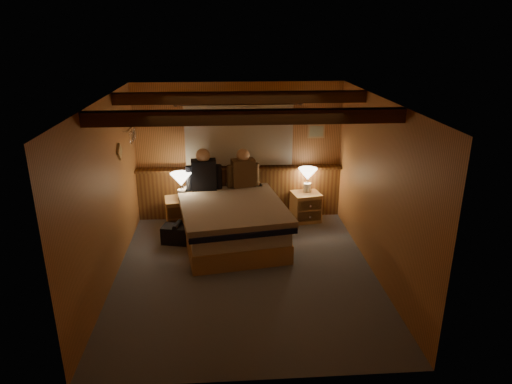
{
  "coord_description": "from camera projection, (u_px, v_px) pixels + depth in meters",
  "views": [
    {
      "loc": [
        -0.25,
        -5.66,
        3.25
      ],
      "look_at": [
        0.18,
        0.4,
        1.05
      ],
      "focal_mm": 32.0,
      "sensor_mm": 36.0,
      "label": 1
    }
  ],
  "objects": [
    {
      "name": "lamp_left",
      "position": [
        181.0,
        181.0,
        7.5
      ],
      "size": [
        0.35,
        0.35,
        0.46
      ],
      "color": "white",
      "rests_on": "nightstand_left"
    },
    {
      "name": "duffel_bag",
      "position": [
        178.0,
        234.0,
        7.27
      ],
      "size": [
        0.53,
        0.38,
        0.34
      ],
      "rotation": [
        0.0,
        0.0,
        -0.22
      ],
      "color": "black",
      "rests_on": "floor"
    },
    {
      "name": "lamp_right",
      "position": [
        308.0,
        176.0,
        7.93
      ],
      "size": [
        0.33,
        0.33,
        0.43
      ],
      "color": "white",
      "rests_on": "nightstand_right"
    },
    {
      "name": "framed_print",
      "position": [
        316.0,
        131.0,
        7.94
      ],
      "size": [
        0.3,
        0.04,
        0.25
      ],
      "color": "tan",
      "rests_on": "wall_back"
    },
    {
      "name": "wainscot",
      "position": [
        240.0,
        191.0,
        8.18
      ],
      "size": [
        3.6,
        0.23,
        0.94
      ],
      "color": "brown",
      "rests_on": "wall_back"
    },
    {
      "name": "floor",
      "position": [
        245.0,
        272.0,
        6.43
      ],
      "size": [
        4.2,
        4.2,
        0.0
      ],
      "primitive_type": "plane",
      "color": "#585C68",
      "rests_on": "ground"
    },
    {
      "name": "nightstand_right",
      "position": [
        306.0,
        207.0,
        8.07
      ],
      "size": [
        0.54,
        0.5,
        0.52
      ],
      "rotation": [
        0.0,
        0.0,
        0.17
      ],
      "color": "tan",
      "rests_on": "floor"
    },
    {
      "name": "bed",
      "position": [
        232.0,
        221.0,
        7.23
      ],
      "size": [
        1.82,
        2.21,
        0.68
      ],
      "rotation": [
        0.0,
        0.0,
        0.16
      ],
      "color": "tan",
      "rests_on": "floor"
    },
    {
      "name": "wall_back",
      "position": [
        239.0,
        152.0,
        7.99
      ],
      "size": [
        3.6,
        0.0,
        3.6
      ],
      "primitive_type": "plane",
      "rotation": [
        1.57,
        0.0,
        0.0
      ],
      "color": "#C77F47",
      "rests_on": "floor"
    },
    {
      "name": "curtain_window",
      "position": [
        239.0,
        134.0,
        7.82
      ],
      "size": [
        2.18,
        0.09,
        1.11
      ],
      "color": "#452711",
      "rests_on": "wall_back"
    },
    {
      "name": "person_left",
      "position": [
        204.0,
        173.0,
        7.59
      ],
      "size": [
        0.6,
        0.26,
        0.73
      ],
      "rotation": [
        0.0,
        0.0,
        0.07
      ],
      "color": "black",
      "rests_on": "bed"
    },
    {
      "name": "wall_left",
      "position": [
        106.0,
        195.0,
        5.9
      ],
      "size": [
        0.0,
        4.2,
        4.2
      ],
      "primitive_type": "plane",
      "rotation": [
        1.57,
        0.0,
        1.57
      ],
      "color": "#C77F47",
      "rests_on": "floor"
    },
    {
      "name": "ceiling_beams",
      "position": [
        243.0,
        106.0,
        5.79
      ],
      "size": [
        3.6,
        1.65,
        0.16
      ],
      "color": "#452711",
      "rests_on": "ceiling"
    },
    {
      "name": "wall_front",
      "position": [
        256.0,
        272.0,
        4.05
      ],
      "size": [
        3.6,
        0.0,
        3.6
      ],
      "primitive_type": "plane",
      "rotation": [
        -1.57,
        0.0,
        0.0
      ],
      "color": "#C77F47",
      "rests_on": "floor"
    },
    {
      "name": "coat_rail",
      "position": [
        132.0,
        133.0,
        7.23
      ],
      "size": [
        0.05,
        0.55,
        0.24
      ],
      "color": "silver",
      "rests_on": "wall_left"
    },
    {
      "name": "wall_right",
      "position": [
        378.0,
        189.0,
        6.14
      ],
      "size": [
        0.0,
        4.2,
        4.2
      ],
      "primitive_type": "plane",
      "rotation": [
        1.57,
        0.0,
        -1.57
      ],
      "color": "#C77F47",
      "rests_on": "floor"
    },
    {
      "name": "nightstand_left",
      "position": [
        181.0,
        214.0,
        7.73
      ],
      "size": [
        0.57,
        0.52,
        0.55
      ],
      "rotation": [
        0.0,
        0.0,
        0.17
      ],
      "color": "tan",
      "rests_on": "floor"
    },
    {
      "name": "person_right",
      "position": [
        243.0,
        171.0,
        7.74
      ],
      "size": [
        0.56,
        0.3,
        0.69
      ],
      "rotation": [
        0.0,
        0.0,
        0.21
      ],
      "color": "#4F371F",
      "rests_on": "bed"
    },
    {
      "name": "ceiling",
      "position": [
        244.0,
        101.0,
        5.61
      ],
      "size": [
        4.2,
        4.2,
        0.0
      ],
      "primitive_type": "plane",
      "rotation": [
        3.14,
        0.0,
        0.0
      ],
      "color": "#E39B55",
      "rests_on": "wall_back"
    }
  ]
}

